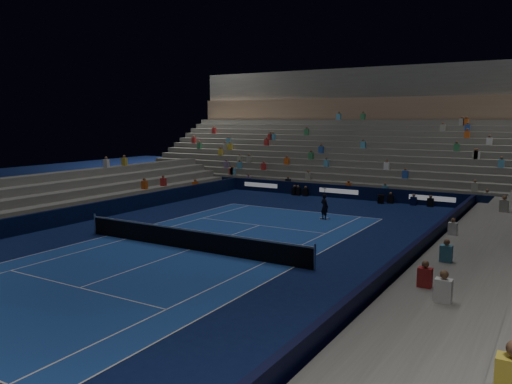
{
  "coord_description": "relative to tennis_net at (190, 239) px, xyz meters",
  "views": [
    {
      "loc": [
        14.69,
        -18.34,
        6.09
      ],
      "look_at": [
        0.0,
        6.0,
        2.0
      ],
      "focal_mm": 35.78,
      "sensor_mm": 36.0,
      "label": 1
    }
  ],
  "objects": [
    {
      "name": "grandstand_east",
      "position": [
        13.17,
        0.0,
        0.41
      ],
      "size": [
        5.0,
        37.0,
        2.5
      ],
      "color": "slate",
      "rests_on": "ground"
    },
    {
      "name": "ground",
      "position": [
        0.0,
        0.0,
        -0.5
      ],
      "size": [
        90.0,
        90.0,
        0.0
      ],
      "primitive_type": "plane",
      "color": "#0B1745",
      "rests_on": "ground"
    },
    {
      "name": "grandstand_west",
      "position": [
        -13.17,
        0.0,
        0.41
      ],
      "size": [
        5.0,
        37.0,
        2.5
      ],
      "color": "slate",
      "rests_on": "ground"
    },
    {
      "name": "grandstand_main",
      "position": [
        0.0,
        27.9,
        2.87
      ],
      "size": [
        44.0,
        15.2,
        11.2
      ],
      "color": "#60605C",
      "rests_on": "ground"
    },
    {
      "name": "tennis_net",
      "position": [
        0.0,
        0.0,
        0.0
      ],
      "size": [
        12.9,
        0.1,
        1.1
      ],
      "color": "#B2B2B7",
      "rests_on": "ground"
    },
    {
      "name": "court_surface",
      "position": [
        0.0,
        0.0,
        -0.5
      ],
      "size": [
        10.97,
        23.77,
        0.01
      ],
      "primitive_type": "cube",
      "color": "#1B4299",
      "rests_on": "ground"
    },
    {
      "name": "sponsor_barrier_west",
      "position": [
        -9.7,
        0.0,
        -0.0
      ],
      "size": [
        0.25,
        37.0,
        1.0
      ],
      "primitive_type": "cube",
      "color": "black",
      "rests_on": "ground"
    },
    {
      "name": "tennis_player",
      "position": [
        2.46,
        10.02,
        0.28
      ],
      "size": [
        0.67,
        0.57,
        1.57
      ],
      "primitive_type": "imported",
      "rotation": [
        0.0,
        0.0,
        2.74
      ],
      "color": "black",
      "rests_on": "ground"
    },
    {
      "name": "sponsor_barrier_far",
      "position": [
        0.0,
        18.5,
        -0.0
      ],
      "size": [
        44.0,
        0.25,
        1.0
      ],
      "primitive_type": "cube",
      "color": "black",
      "rests_on": "ground"
    },
    {
      "name": "sponsor_barrier_east",
      "position": [
        9.7,
        0.0,
        -0.0
      ],
      "size": [
        0.25,
        37.0,
        1.0
      ],
      "primitive_type": "cube",
      "color": "black",
      "rests_on": "ground"
    },
    {
      "name": "broadcast_camera",
      "position": [
        3.55,
        17.69,
        -0.18
      ],
      "size": [
        0.63,
        1.0,
        0.63
      ],
      "color": "black",
      "rests_on": "ground"
    }
  ]
}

